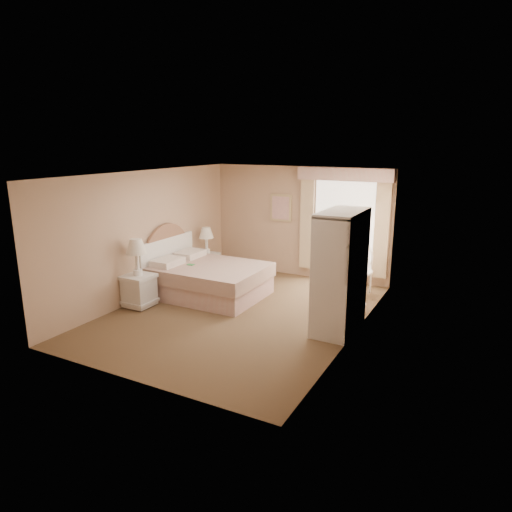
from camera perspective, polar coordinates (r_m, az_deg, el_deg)
The scene contains 9 objects.
room at distance 8.00m, azimuth -2.14°, elevation 1.26°, with size 4.21×5.51×2.51m.
window at distance 9.98m, azimuth 10.82°, elevation 4.13°, with size 2.05×0.22×2.51m.
framed_art at distance 10.53m, azimuth 3.12°, elevation 6.03°, with size 0.52×0.04×0.62m.
bed at distance 9.26m, azimuth -6.38°, elevation -2.72°, with size 2.15×1.69×1.49m.
nightstand_near at distance 8.81m, azimuth -14.48°, elevation -3.15°, with size 0.53×0.53×1.28m.
nightstand_far at distance 10.55m, azimuth -6.16°, elevation -0.25°, with size 0.46×0.46×1.12m.
round_table at distance 8.86m, azimuth 12.25°, elevation -3.14°, with size 0.64×0.64×0.68m.
cafe_chair at distance 9.56m, azimuth 12.96°, elevation -1.24°, with size 0.61×0.61×0.96m.
armoire at distance 7.54m, azimuth 10.49°, elevation -3.17°, with size 0.60×1.19×1.98m.
Camera 1 is at (3.90, -6.76, 3.04)m, focal length 32.00 mm.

